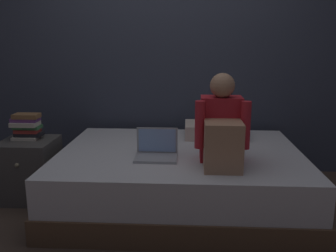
% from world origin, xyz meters
% --- Properties ---
extents(ground_plane, '(8.00, 8.00, 0.00)m').
position_xyz_m(ground_plane, '(0.00, 0.00, 0.00)').
color(ground_plane, '#47382D').
extents(wall_back, '(5.60, 0.10, 2.70)m').
position_xyz_m(wall_back, '(0.00, 1.20, 1.35)').
color(wall_back, '#383D4C').
rests_on(wall_back, ground_plane).
extents(bed, '(2.00, 1.50, 0.47)m').
position_xyz_m(bed, '(0.20, 0.30, 0.23)').
color(bed, brown).
rests_on(bed, ground_plane).
extents(nightstand, '(0.44, 0.46, 0.52)m').
position_xyz_m(nightstand, '(-1.10, 0.33, 0.26)').
color(nightstand, '#474442').
rests_on(nightstand, ground_plane).
extents(person_sitting, '(0.39, 0.44, 0.66)m').
position_xyz_m(person_sitting, '(0.51, -0.01, 0.72)').
color(person_sitting, '#B21E28').
rests_on(person_sitting, bed).
extents(laptop, '(0.32, 0.23, 0.22)m').
position_xyz_m(laptop, '(0.02, 0.10, 0.52)').
color(laptop, '#9EA0A5').
rests_on(laptop, bed).
extents(pillow, '(0.56, 0.36, 0.13)m').
position_xyz_m(pillow, '(0.52, 0.75, 0.53)').
color(pillow, beige).
rests_on(pillow, bed).
extents(book_stack, '(0.24, 0.16, 0.22)m').
position_xyz_m(book_stack, '(-1.12, 0.38, 0.63)').
color(book_stack, beige).
rests_on(book_stack, nightstand).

